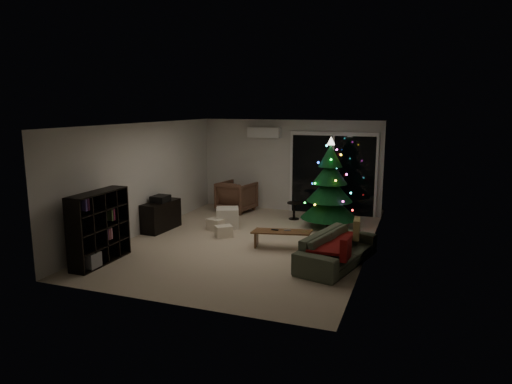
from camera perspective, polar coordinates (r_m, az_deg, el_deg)
room at (r=10.79m, az=3.95°, el=0.81°), size 6.50×7.51×2.60m
bookshelf at (r=8.97m, az=-19.81°, el=-4.12°), size 0.79×1.38×1.34m
media_cabinet at (r=10.90m, az=-11.78°, el=-2.93°), size 0.48×1.11×0.68m
stereo at (r=10.81m, az=-11.86°, el=-0.81°), size 0.34×0.41×0.14m
armchair at (r=12.56m, az=-2.44°, el=-0.56°), size 1.04×1.06×0.83m
ottoman at (r=10.95m, az=-3.58°, el=-3.22°), size 0.69×0.69×0.47m
cardboard_box_a at (r=10.75m, az=-5.05°, el=-4.05°), size 0.44×0.38×0.27m
cardboard_box_b at (r=10.19m, az=-4.06°, el=-4.92°), size 0.45×0.44×0.25m
side_table at (r=11.73m, az=4.77°, el=-2.35°), size 0.44×0.44×0.44m
floor_lamp at (r=13.07m, az=-0.19°, el=1.97°), size 0.28×0.28×1.75m
sofa at (r=8.52m, az=10.12°, el=-7.04°), size 1.26×2.15×0.59m
sofa_throw at (r=8.50m, az=9.48°, el=-6.14°), size 0.63×1.45×0.05m
cushion_a at (r=9.04m, az=12.46°, el=-4.52°), size 0.15×0.40×0.39m
cushion_b at (r=7.80m, az=11.15°, el=-6.93°), size 0.14×0.39×0.39m
coffee_table at (r=9.35m, az=3.25°, el=-5.97°), size 1.23×0.66×0.37m
remote_a at (r=9.34m, az=2.38°, el=-4.74°), size 0.15×0.04×0.02m
remote_b at (r=9.32m, az=3.95°, el=-4.79°), size 0.14×0.08×0.02m
christmas_tree at (r=10.84m, az=9.20°, el=1.10°), size 1.76×1.76×2.16m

